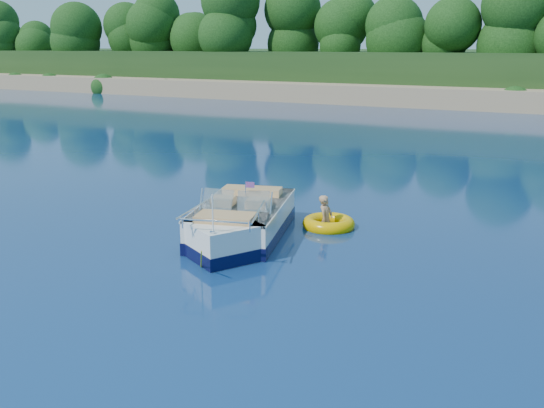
# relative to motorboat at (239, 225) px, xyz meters

# --- Properties ---
(ground) EXTENTS (160.00, 160.00, 0.00)m
(ground) POSITION_rel_motorboat_xyz_m (0.54, -0.80, -0.36)
(ground) COLOR #091D45
(ground) RESTS_ON ground
(shoreline) EXTENTS (170.00, 59.00, 6.00)m
(shoreline) POSITION_rel_motorboat_xyz_m (0.54, 62.98, 0.62)
(shoreline) COLOR tan
(shoreline) RESTS_ON ground
(treeline) EXTENTS (150.00, 7.12, 8.19)m
(treeline) POSITION_rel_motorboat_xyz_m (0.58, 40.22, 5.19)
(treeline) COLOR black
(treeline) RESTS_ON ground
(motorboat) EXTENTS (2.89, 5.37, 1.83)m
(motorboat) POSITION_rel_motorboat_xyz_m (0.00, 0.00, 0.00)
(motorboat) COLOR white
(motorboat) RESTS_ON ground
(tow_tube) EXTENTS (1.52, 1.52, 0.36)m
(tow_tube) POSITION_rel_motorboat_xyz_m (1.53, 1.92, -0.26)
(tow_tube) COLOR #EEAE00
(tow_tube) RESTS_ON ground
(boy) EXTENTS (0.33, 0.72, 1.40)m
(boy) POSITION_rel_motorboat_xyz_m (1.47, 1.91, -0.36)
(boy) COLOR tan
(boy) RESTS_ON ground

